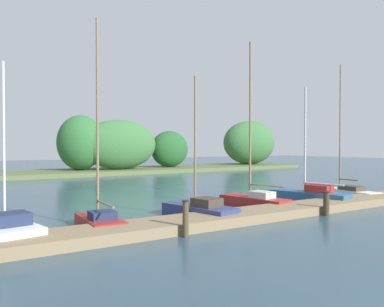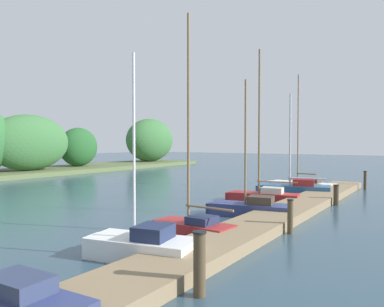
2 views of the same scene
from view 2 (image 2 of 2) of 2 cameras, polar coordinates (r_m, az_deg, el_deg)
The scene contains 11 objects.
dock_pier at distance 13.88m, azimuth 10.45°, elevation -10.21°, with size 29.66×1.80×0.35m.
sailboat_2 at distance 10.34m, azimuth -7.95°, elevation -13.38°, with size 1.77×3.16×5.35m.
sailboat_3 at distance 12.76m, azimuth -0.06°, elevation -10.34°, with size 1.23×3.08×7.24m.
sailboat_4 at distance 16.01m, azimuth 8.49°, elevation -7.97°, with size 1.74×3.59×5.60m.
sailboat_5 at distance 19.77m, azimuth 10.42°, elevation -5.91°, with size 1.61×3.76×7.71m.
sailboat_6 at distance 22.55m, azimuth 14.85°, elevation -5.08°, with size 1.99×4.18×5.78m.
sailboat_7 at distance 26.30m, azimuth 15.89°, elevation -4.28°, with size 1.49×4.55×7.48m.
mooring_piling_1 at distance 7.80m, azimuth 1.12°, elevation -16.12°, with size 0.28×0.28×1.29m.
mooring_piling_2 at distance 13.19m, azimuth 14.47°, elevation -9.07°, with size 0.22×0.22×1.15m.
mooring_piling_3 at distance 19.62m, azimuth 20.72°, elevation -5.80°, with size 0.28×0.28×0.99m.
mooring_piling_4 at distance 26.70m, azimuth 24.44°, elevation -3.65°, with size 0.21×0.21×1.19m.
Camera 2 is at (-12.55, 4.16, 3.05)m, focal length 35.70 mm.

